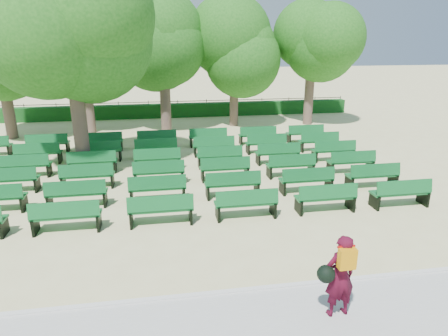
% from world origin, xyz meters
% --- Properties ---
extents(ground, '(120.00, 120.00, 0.00)m').
position_xyz_m(ground, '(0.00, 0.00, 0.00)').
color(ground, beige).
extents(paving, '(30.00, 2.20, 0.06)m').
position_xyz_m(paving, '(0.00, -7.40, 0.03)').
color(paving, '#B6B6B1').
rests_on(paving, ground).
extents(curb, '(30.00, 0.12, 0.10)m').
position_xyz_m(curb, '(0.00, -6.25, 0.05)').
color(curb, silver).
rests_on(curb, ground).
extents(hedge, '(26.00, 0.70, 0.90)m').
position_xyz_m(hedge, '(0.00, 14.00, 0.45)').
color(hedge, '#134B19').
rests_on(hedge, ground).
extents(fence, '(26.00, 0.10, 1.02)m').
position_xyz_m(fence, '(0.00, 14.40, 0.00)').
color(fence, black).
rests_on(fence, ground).
extents(tree_line, '(21.80, 6.80, 7.04)m').
position_xyz_m(tree_line, '(0.00, 10.00, 0.00)').
color(tree_line, '#27691C').
rests_on(tree_line, ground).
extents(bench_array, '(1.91, 0.66, 1.19)m').
position_xyz_m(bench_array, '(-0.52, 1.71, 0.10)').
color(bench_array, '#105D28').
rests_on(bench_array, ground).
extents(tree_among, '(5.52, 5.52, 7.61)m').
position_xyz_m(tree_among, '(-3.46, 2.77, 5.10)').
color(tree_among, brown).
rests_on(tree_among, ground).
extents(person, '(0.82, 0.51, 1.70)m').
position_xyz_m(person, '(2.80, -7.29, 0.94)').
color(person, '#42091C').
rests_on(person, ground).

